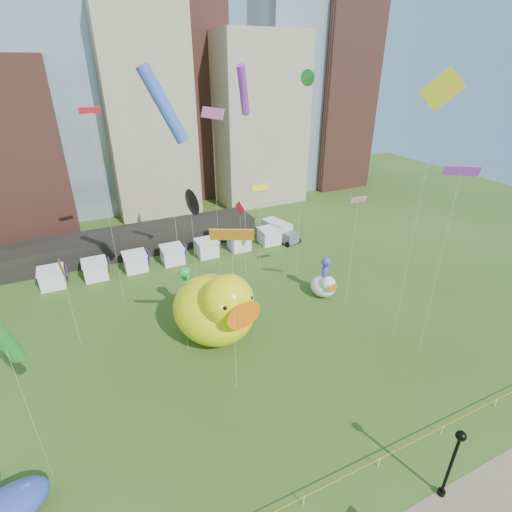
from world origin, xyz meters
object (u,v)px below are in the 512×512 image
small_duck (324,286)px  seahorse_green (185,280)px  seahorse_purple (326,268)px  lamppost (454,457)px  big_duck (217,307)px  box_truck (279,230)px

small_duck → seahorse_green: (-15.56, 3.46, 2.90)m
seahorse_purple → lamppost: lamppost is taller
big_duck → small_duck: 14.42m
small_duck → lamppost: 24.05m
small_duck → box_truck: bearing=82.7°
seahorse_green → lamppost: size_ratio=0.98×
seahorse_green → lamppost: lamppost is taller
seahorse_green → seahorse_purple: bearing=-17.9°
seahorse_purple → seahorse_green: bearing=-179.6°
seahorse_purple → small_duck: bearing=-115.8°
seahorse_green → big_duck: bearing=-81.2°
lamppost → box_truck: (9.80, 39.97, -2.22)m
seahorse_green → lamppost: 27.94m
seahorse_green → seahorse_purple: 16.07m
small_duck → seahorse_green: size_ratio=0.68×
lamppost → big_duck: bearing=109.6°
seahorse_green → seahorse_purple: (15.73, -3.24, -0.64)m
big_duck → seahorse_green: big_duck is taller
seahorse_purple → box_truck: 17.16m
small_duck → seahorse_purple: seahorse_purple is taller
big_duck → seahorse_purple: bearing=-0.8°
seahorse_purple → lamppost: 24.20m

